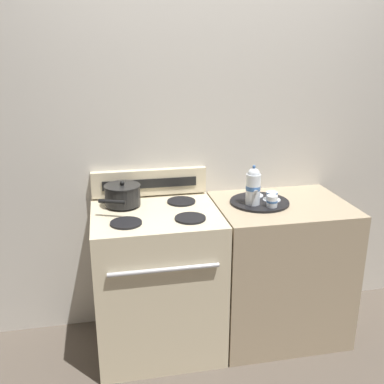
# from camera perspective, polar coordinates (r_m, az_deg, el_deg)

# --- Properties ---
(ground_plane) EXTENTS (6.00, 6.00, 0.00)m
(ground_plane) POSITION_cam_1_polar(r_m,az_deg,el_deg) (3.07, 3.63, -17.63)
(ground_plane) COLOR brown
(wall_back) EXTENTS (6.00, 0.05, 2.20)m
(wall_back) POSITION_cam_1_polar(r_m,az_deg,el_deg) (2.90, 2.35, 4.32)
(wall_back) COLOR beige
(wall_back) RESTS_ON ground
(stove) EXTENTS (0.73, 0.66, 0.89)m
(stove) POSITION_cam_1_polar(r_m,az_deg,el_deg) (2.77, -4.42, -11.14)
(stove) COLOR beige
(stove) RESTS_ON ground
(control_panel) EXTENTS (0.72, 0.05, 0.16)m
(control_panel) POSITION_cam_1_polar(r_m,az_deg,el_deg) (2.82, -5.42, 1.23)
(control_panel) COLOR beige
(control_panel) RESTS_ON stove
(side_counter) EXTENTS (0.80, 0.63, 0.88)m
(side_counter) POSITION_cam_1_polar(r_m,az_deg,el_deg) (2.94, 10.89, -9.54)
(side_counter) COLOR tan
(side_counter) RESTS_ON ground
(saucepan) EXTENTS (0.25, 0.31, 0.15)m
(saucepan) POSITION_cam_1_polar(r_m,az_deg,el_deg) (2.67, -8.82, -0.35)
(saucepan) COLOR black
(saucepan) RESTS_ON stove
(serving_tray) EXTENTS (0.36, 0.36, 0.01)m
(serving_tray) POSITION_cam_1_polar(r_m,az_deg,el_deg) (2.75, 8.57, -1.26)
(serving_tray) COLOR black
(serving_tray) RESTS_ON side_counter
(teapot) EXTENTS (0.09, 0.14, 0.24)m
(teapot) POSITION_cam_1_polar(r_m,az_deg,el_deg) (2.65, 7.78, 0.74)
(teapot) COLOR silver
(teapot) RESTS_ON serving_tray
(teacup_left) EXTENTS (0.11, 0.11, 0.05)m
(teacup_left) POSITION_cam_1_polar(r_m,az_deg,el_deg) (2.82, 7.96, 0.00)
(teacup_left) COLOR silver
(teacup_left) RESTS_ON serving_tray
(teacup_right) EXTENTS (0.11, 0.11, 0.05)m
(teacup_right) POSITION_cam_1_polar(r_m,az_deg,el_deg) (2.76, 10.10, -0.53)
(teacup_right) COLOR silver
(teacup_right) RESTS_ON serving_tray
(creamer_jug) EXTENTS (0.07, 0.07, 0.07)m
(creamer_jug) POSITION_cam_1_polar(r_m,az_deg,el_deg) (2.65, 10.13, -1.15)
(creamer_jug) COLOR silver
(creamer_jug) RESTS_ON serving_tray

